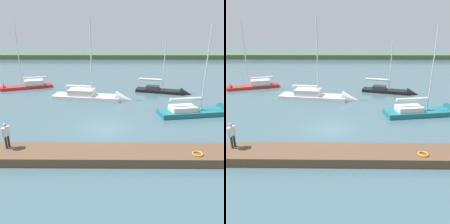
# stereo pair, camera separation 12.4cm
# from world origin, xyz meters

# --- Properties ---
(ground_plane) EXTENTS (200.00, 200.00, 0.00)m
(ground_plane) POSITION_xyz_m (0.00, 0.00, 0.00)
(ground_plane) COLOR #42606B
(far_shoreline) EXTENTS (180.00, 8.00, 2.40)m
(far_shoreline) POSITION_xyz_m (0.00, -51.50, 0.00)
(far_shoreline) COLOR #4C603D
(far_shoreline) RESTS_ON ground_plane
(dock_pier) EXTENTS (25.93, 2.27, 0.58)m
(dock_pier) POSITION_xyz_m (0.00, 4.79, 0.29)
(dock_pier) COLOR brown
(dock_pier) RESTS_ON ground_plane
(life_ring_buoy) EXTENTS (0.66, 0.66, 0.10)m
(life_ring_buoy) POSITION_xyz_m (-5.96, 5.24, 0.63)
(life_ring_buoy) COLOR orange
(life_ring_buoy) RESTS_ON dock_pier
(sailboat_outer_mooring) EXTENTS (7.31, 3.55, 7.40)m
(sailboat_outer_mooring) POSITION_xyz_m (-7.66, -11.72, 0.11)
(sailboat_outer_mooring) COLOR black
(sailboat_outer_mooring) RESTS_ON ground_plane
(sailboat_far_right) EXTENTS (8.19, 4.60, 9.64)m
(sailboat_far_right) POSITION_xyz_m (12.42, -13.82, 0.16)
(sailboat_far_right) COLOR #B22823
(sailboat_far_right) RESTS_ON ground_plane
(sailboat_inner_slip) EXTENTS (9.72, 3.55, 10.19)m
(sailboat_inner_slip) POSITION_xyz_m (1.08, -8.76, 0.17)
(sailboat_inner_slip) COLOR white
(sailboat_inner_slip) RESTS_ON ground_plane
(sailboat_near_dock) EXTENTS (8.38, 3.34, 9.27)m
(sailboat_near_dock) POSITION_xyz_m (-9.73, -3.67, 0.11)
(sailboat_near_dock) COLOR #1E6B75
(sailboat_near_dock) RESTS_ON ground_plane
(person_on_dock) EXTENTS (0.39, 0.60, 1.72)m
(person_on_dock) POSITION_xyz_m (6.09, 4.49, 1.58)
(person_on_dock) COLOR #28282D
(person_on_dock) RESTS_ON dock_pier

